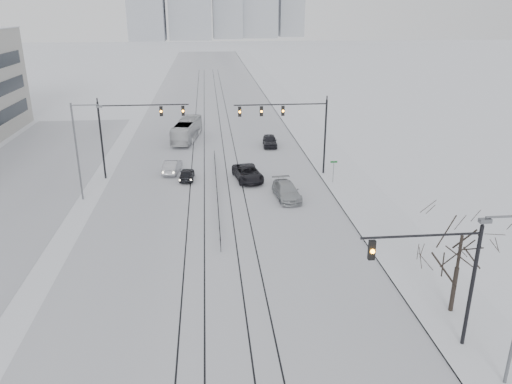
% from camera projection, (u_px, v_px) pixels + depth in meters
% --- Properties ---
extents(road, '(22.00, 260.00, 0.02)m').
position_uv_depth(road, '(212.00, 125.00, 75.69)').
color(road, silver).
rests_on(road, ground).
extents(sidewalk_east, '(5.00, 260.00, 0.16)m').
position_uv_depth(sidewalk_east, '(300.00, 122.00, 76.90)').
color(sidewalk_east, silver).
rests_on(sidewalk_east, ground).
extents(curb, '(0.10, 260.00, 0.12)m').
position_uv_depth(curb, '(284.00, 123.00, 76.68)').
color(curb, gray).
rests_on(curb, ground).
extents(parking_strip, '(14.00, 60.00, 0.03)m').
position_uv_depth(parking_strip, '(18.00, 184.00, 50.56)').
color(parking_strip, silver).
rests_on(parking_strip, ground).
extents(tram_rails, '(5.30, 180.00, 0.01)m').
position_uv_depth(tram_rails, '(215.00, 163.00, 57.04)').
color(tram_rails, black).
rests_on(tram_rails, ground).
extents(traffic_mast_near, '(6.10, 0.37, 7.00)m').
position_uv_depth(traffic_mast_near, '(444.00, 272.00, 24.74)').
color(traffic_mast_near, black).
rests_on(traffic_mast_near, ground).
extents(traffic_mast_ne, '(9.60, 0.37, 8.00)m').
position_uv_depth(traffic_mast_ne, '(294.00, 122.00, 51.11)').
color(traffic_mast_ne, black).
rests_on(traffic_mast_ne, ground).
extents(traffic_mast_nw, '(9.10, 0.37, 8.00)m').
position_uv_depth(traffic_mast_nw, '(130.00, 125.00, 50.59)').
color(traffic_mast_nw, black).
rests_on(traffic_mast_nw, ground).
extents(street_light_west, '(2.73, 0.25, 9.00)m').
position_uv_depth(street_light_west, '(79.00, 145.00, 44.79)').
color(street_light_west, '#595B60').
rests_on(street_light_west, ground).
extents(bare_tree, '(4.40, 4.40, 6.10)m').
position_uv_depth(bare_tree, '(461.00, 244.00, 27.78)').
color(bare_tree, black).
rests_on(bare_tree, ground).
extents(median_fence, '(0.06, 24.00, 1.00)m').
position_uv_depth(median_fence, '(217.00, 189.00, 47.54)').
color(median_fence, black).
rests_on(median_fence, ground).
extents(street_sign, '(0.70, 0.06, 2.40)m').
position_uv_depth(street_sign, '(334.00, 169.00, 50.11)').
color(street_sign, '#595B60').
rests_on(street_sign, ground).
extents(sedan_sb_inner, '(1.58, 3.65, 1.23)m').
position_uv_depth(sedan_sb_inner, '(187.00, 174.00, 51.54)').
color(sedan_sb_inner, black).
rests_on(sedan_sb_inner, ground).
extents(sedan_sb_outer, '(2.05, 4.39, 1.39)m').
position_uv_depth(sedan_sb_outer, '(172.00, 166.00, 53.75)').
color(sedan_sb_outer, '#A1A2A8').
rests_on(sedan_sb_outer, ground).
extents(sedan_nb_front, '(3.25, 5.67, 1.49)m').
position_uv_depth(sedan_nb_front, '(248.00, 173.00, 51.41)').
color(sedan_nb_front, black).
rests_on(sedan_nb_front, ground).
extents(sedan_nb_right, '(2.50, 5.21, 1.46)m').
position_uv_depth(sedan_nb_right, '(287.00, 191.00, 46.51)').
color(sedan_nb_right, '#9DA1A4').
rests_on(sedan_nb_right, ground).
extents(sedan_nb_far, '(2.01, 4.41, 1.47)m').
position_uv_depth(sedan_nb_far, '(270.00, 141.00, 63.82)').
color(sedan_nb_far, black).
rests_on(sedan_nb_far, ground).
extents(box_truck, '(4.01, 10.09, 2.74)m').
position_uv_depth(box_truck, '(187.00, 130.00, 66.52)').
color(box_truck, silver).
rests_on(box_truck, ground).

